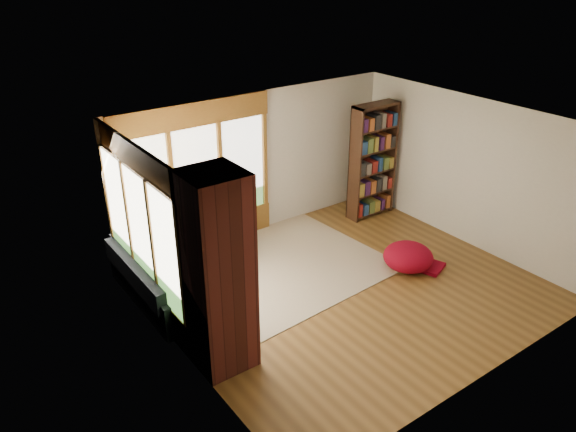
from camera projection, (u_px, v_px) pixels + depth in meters
floor at (346, 288)px, 8.76m from camera, size 5.50×5.50×0.00m
ceiling at (355, 127)px, 7.62m from camera, size 5.50×5.50×0.00m
wall_back at (257, 164)px, 10.01m from camera, size 5.50×0.04×2.60m
wall_front at (496, 289)px, 6.37m from camera, size 5.50×0.04×2.60m
wall_left at (178, 270)px, 6.74m from camera, size 0.04×5.00×2.60m
wall_right at (470, 172)px, 9.64m from camera, size 0.04×5.00×2.60m
windows_back at (197, 176)px, 9.34m from camera, size 2.82×0.10×1.90m
windows_left at (141, 229)px, 7.61m from camera, size 0.10×2.62×1.90m
roller_blind at (117, 182)px, 8.06m from camera, size 0.03×0.72×0.90m
brick_chimney at (218, 274)px, 6.67m from camera, size 0.70×0.70×2.60m
sectional_sofa at (182, 263)px, 8.83m from camera, size 2.20×2.20×0.80m
area_rug at (274, 270)px, 9.22m from camera, size 3.72×2.94×0.01m
bookshelf at (373, 161)px, 10.68m from camera, size 0.95×0.32×2.22m
pouf at (408, 256)px, 9.18m from camera, size 1.05×1.05×0.44m
dog_tan at (200, 230)px, 8.77m from camera, size 1.07×0.75×0.55m
dog_brindle at (178, 257)px, 8.14m from camera, size 0.52×0.78×0.41m
throw_pillows at (178, 234)px, 8.77m from camera, size 1.98×1.68×0.45m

